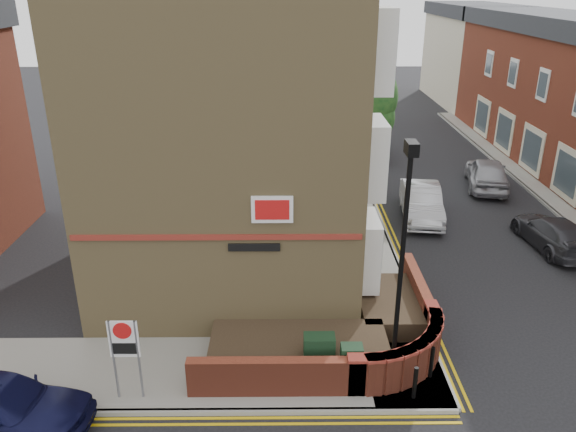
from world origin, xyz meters
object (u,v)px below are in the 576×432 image
Objects in this scene: lamppost at (401,267)px; utility_cabinet_large at (319,356)px; zone_sign at (124,345)px; silver_car_near at (421,202)px.

lamppost is 3.24m from utility_cabinet_large.
lamppost is 2.86× the size of zone_sign.
utility_cabinet_large is at bearing -108.63° from silver_car_near.
utility_cabinet_large is 11.98m from silver_car_near.
utility_cabinet_large is at bearing 176.99° from lamppost.
utility_cabinet_large is 0.27× the size of silver_car_near.
zone_sign is (-4.70, -0.80, 0.92)m from utility_cabinet_large.
zone_sign reaches higher than utility_cabinet_large.
lamppost reaches higher than utility_cabinet_large.
silver_car_near is at bearing 73.58° from lamppost.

